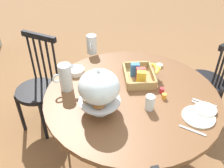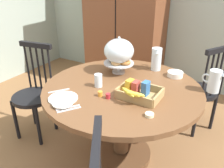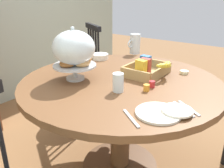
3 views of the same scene
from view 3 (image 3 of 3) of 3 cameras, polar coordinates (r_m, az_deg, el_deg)
dining_table at (r=1.64m, az=2.07°, el=-5.17°), size 1.31×1.31×0.74m
windsor_chair_near_window at (r=2.51m, az=-7.16°, el=1.93°), size 0.45×0.45×0.97m
pastry_stand_with_dome at (r=1.54m, az=-9.14°, el=8.06°), size 0.28×0.28×0.34m
orange_juice_pitcher at (r=2.23m, az=5.52°, el=9.37°), size 0.18×0.10×0.18m
milk_pitcher at (r=1.91m, az=-8.42°, el=7.71°), size 0.10×0.17×0.22m
cereal_basket at (r=1.66m, az=8.59°, el=3.62°), size 0.32×0.30×0.12m
china_plate_large at (r=1.16m, az=11.02°, el=-6.80°), size 0.22×0.22×0.01m
china_plate_small at (r=1.18m, az=15.34°, el=-6.09°), size 0.15×0.15×0.01m
cereal_bowl at (r=2.04m, az=-2.88°, el=6.60°), size 0.14×0.14×0.04m
drinking_glass at (r=1.36m, az=1.49°, el=0.37°), size 0.06×0.06×0.11m
butter_dish at (r=1.75m, az=16.90°, el=2.71°), size 0.06×0.06×0.02m
jam_jar_strawberry at (r=1.45m, az=9.58°, el=-0.05°), size 0.04×0.04×0.04m
jam_jar_apricot at (r=1.40m, az=8.26°, el=-0.89°), size 0.04×0.04×0.04m
table_knife at (r=1.23m, az=16.74°, el=-5.76°), size 0.11×0.15×0.01m
dinner_fork at (r=1.25m, az=17.88°, el=-5.52°), size 0.11×0.15×0.01m
soup_spoon at (r=1.10m, az=4.58°, el=-8.16°), size 0.11×0.15×0.01m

